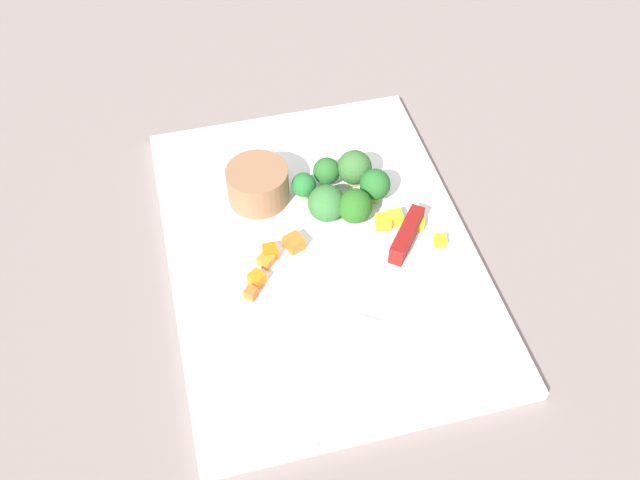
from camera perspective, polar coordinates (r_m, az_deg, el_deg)
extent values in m
plane|color=gray|center=(0.78, 0.00, -1.04)|extent=(4.00, 4.00, 0.00)
cube|color=white|center=(0.77, 0.00, -0.76)|extent=(0.45, 0.33, 0.01)
cylinder|color=#916545|center=(0.80, -5.07, 4.51)|extent=(0.07, 0.07, 0.04)
cube|color=silver|center=(0.68, 1.54, -11.08)|extent=(0.13, 0.11, 0.00)
cube|color=maroon|center=(0.77, 7.03, 0.42)|extent=(0.07, 0.06, 0.02)
cube|color=orange|center=(0.75, -4.39, -1.64)|extent=(0.02, 0.02, 0.01)
cube|color=orange|center=(0.73, -5.14, -3.14)|extent=(0.02, 0.02, 0.01)
cube|color=orange|center=(0.76, -2.12, -0.23)|extent=(0.02, 0.02, 0.01)
cube|color=orange|center=(0.73, -5.61, -4.30)|extent=(0.02, 0.02, 0.01)
cube|color=orange|center=(0.76, -4.08, -0.91)|extent=(0.02, 0.02, 0.01)
cube|color=yellow|center=(0.78, 5.14, 1.46)|extent=(0.02, 0.02, 0.01)
cube|color=yellow|center=(0.79, 6.07, 1.80)|extent=(0.02, 0.02, 0.01)
cube|color=yellow|center=(0.79, 7.88, 1.40)|extent=(0.02, 0.02, 0.01)
cube|color=yellow|center=(0.78, 9.71, -0.07)|extent=(0.02, 0.01, 0.01)
cylinder|color=#98C255|center=(0.81, 4.40, 3.65)|extent=(0.01, 0.01, 0.02)
sphere|color=#266829|center=(0.80, 4.48, 4.52)|extent=(0.04, 0.04, 0.04)
cylinder|color=#8AC154|center=(0.83, 0.53, 4.86)|extent=(0.01, 0.01, 0.01)
sphere|color=#296628|center=(0.82, 0.54, 5.61)|extent=(0.03, 0.03, 0.03)
cylinder|color=#7FAB6A|center=(0.79, 0.52, 2.23)|extent=(0.01, 0.01, 0.01)
sphere|color=#357035|center=(0.78, 0.53, 3.00)|extent=(0.04, 0.04, 0.04)
cylinder|color=#8CC055|center=(0.79, 2.80, 1.99)|extent=(0.01, 0.01, 0.01)
sphere|color=#27631E|center=(0.78, 2.84, 2.77)|extent=(0.04, 0.04, 0.04)
cylinder|color=#84B264|center=(0.81, -1.62, 3.73)|extent=(0.01, 0.01, 0.01)
sphere|color=#247030|center=(0.80, -1.65, 4.43)|extent=(0.03, 0.03, 0.03)
cylinder|color=#92AB69|center=(0.83, 2.76, 4.98)|extent=(0.01, 0.01, 0.01)
sphere|color=#3A6C33|center=(0.81, 2.81, 5.89)|extent=(0.04, 0.04, 0.04)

